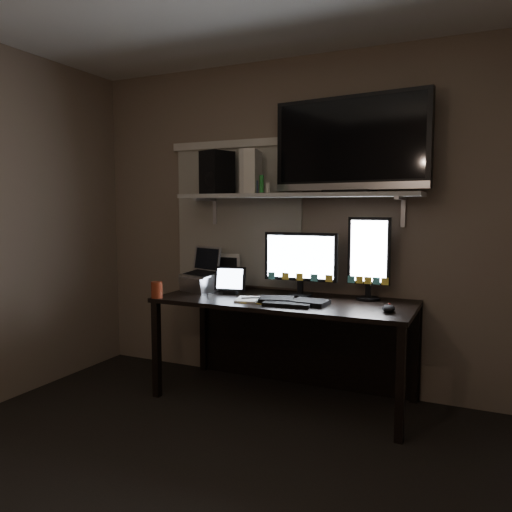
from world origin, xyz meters
The scene contains 19 objects.
floor centered at (0.00, 0.00, 0.00)m, with size 3.60×3.60×0.00m, color black.
back_wall centered at (0.00, 1.80, 1.25)m, with size 3.60×3.60×0.00m, color #7A6A57.
window_blinds centered at (-0.55, 1.79, 1.30)m, with size 1.10×0.02×1.10m, color beige.
desk centered at (0.00, 1.55, 0.55)m, with size 1.80×0.75×0.73m.
wall_shelf centered at (0.00, 1.62, 1.46)m, with size 1.80×0.35×0.03m, color #B4B4AF.
monitor_landscape centered at (0.06, 1.60, 0.97)m, with size 0.54×0.06×0.48m, color black.
monitor_portrait centered at (0.54, 1.65, 1.03)m, with size 0.30×0.06×0.59m, color black.
keyboard centered at (0.11, 1.32, 0.74)m, with size 0.48×0.19×0.03m, color black.
mouse centered at (0.75, 1.30, 0.75)m, with size 0.08×0.12×0.04m, color black.
notepad centered at (-0.22, 1.28, 0.74)m, with size 0.15×0.21×0.01m, color silver.
tablet centered at (-0.44, 1.46, 0.83)m, with size 0.24×0.10×0.21m, color black.
file_sorter centered at (-0.61, 1.69, 0.86)m, with size 0.21×0.10×0.27m, color black.
laptop centered at (-0.72, 1.48, 0.90)m, with size 0.29×0.24×0.33m, color #B9B9BE.
cup centered at (-0.85, 1.10, 0.79)m, with size 0.08×0.08×0.12m, color maroon.
sticky_notes centered at (-0.14, 1.28, 0.73)m, with size 0.33×0.24×0.00m, color yellow, non-canonical shape.
tv centered at (0.39, 1.67, 1.82)m, with size 1.12×0.20×0.67m, color black.
game_console centered at (-0.32, 1.60, 1.64)m, with size 0.08×0.27×0.32m, color beige.
speaker centered at (-0.64, 1.62, 1.65)m, with size 0.18×0.22×0.33m, color black.
bottles centered at (-0.26, 1.55, 1.54)m, with size 0.20×0.05×0.13m, color #A50F0C, non-canonical shape.
Camera 1 is at (1.27, -1.82, 1.38)m, focal length 35.00 mm.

